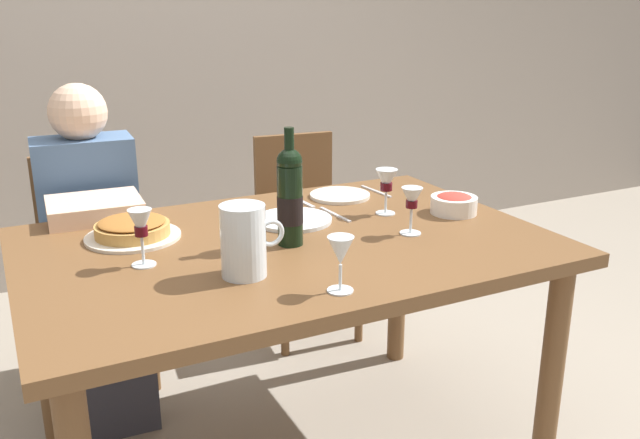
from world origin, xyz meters
TOP-DOWN VIEW (x-y plane):
  - back_wall at (0.00, 1.93)m, footprint 8.00×0.10m
  - dining_table at (0.00, 0.00)m, footprint 1.50×1.00m
  - wine_bottle at (-0.01, -0.03)m, footprint 0.07×0.07m
  - water_pitcher at (-0.21, -0.19)m, footprint 0.17×0.12m
  - baked_tart at (-0.40, 0.22)m, footprint 0.28×0.28m
  - salad_bowl at (0.60, 0.00)m, footprint 0.15×0.15m
  - wine_glass_left_diner at (-0.42, -0.01)m, footprint 0.06×0.06m
  - wine_glass_right_diner at (0.35, -0.11)m, footprint 0.06×0.06m
  - wine_glass_centre at (0.39, 0.09)m, footprint 0.07×0.07m
  - wine_glass_spare at (-0.04, -0.39)m, footprint 0.06×0.06m
  - dinner_plate_left_setting at (0.36, 0.34)m, footprint 0.21×0.21m
  - dinner_plate_right_setting at (0.09, 0.15)m, footprint 0.25×0.25m
  - fork_left_setting at (0.21, 0.34)m, footprint 0.03×0.16m
  - knife_left_setting at (0.51, 0.34)m, footprint 0.03×0.18m
  - knife_right_setting at (0.24, 0.15)m, footprint 0.02×0.18m
  - spoon_right_setting at (-0.06, 0.15)m, footprint 0.03×0.16m
  - chair_left at (-0.45, 0.88)m, footprint 0.42×0.42m
  - diner_left at (-0.46, 0.65)m, footprint 0.35×0.52m
  - chair_right at (0.46, 0.88)m, footprint 0.43×0.43m

SIDE VIEW (x-z plane):
  - chair_left at x=-0.45m, z-range 0.06..0.93m
  - chair_right at x=0.46m, z-range 0.06..0.93m
  - diner_left at x=-0.46m, z-range 0.04..1.20m
  - dining_table at x=0.00m, z-range 0.29..1.05m
  - fork_left_setting at x=0.21m, z-range 0.76..0.76m
  - knife_left_setting at x=0.51m, z-range 0.76..0.76m
  - knife_right_setting at x=0.24m, z-range 0.76..0.76m
  - spoon_right_setting at x=-0.06m, z-range 0.76..0.76m
  - dinner_plate_left_setting at x=0.36m, z-range 0.76..0.77m
  - dinner_plate_right_setting at x=0.09m, z-range 0.76..0.77m
  - baked_tart at x=-0.40m, z-range 0.76..0.82m
  - salad_bowl at x=0.60m, z-range 0.76..0.83m
  - water_pitcher at x=-0.21m, z-range 0.75..0.94m
  - wine_glass_spare at x=-0.04m, z-range 0.79..0.93m
  - wine_glass_right_diner at x=0.35m, z-range 0.79..0.93m
  - wine_glass_centre at x=0.39m, z-range 0.79..0.94m
  - wine_glass_left_diner at x=-0.42m, z-range 0.79..0.95m
  - wine_bottle at x=-0.01m, z-range 0.73..1.07m
  - back_wall at x=0.00m, z-range 0.00..2.80m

